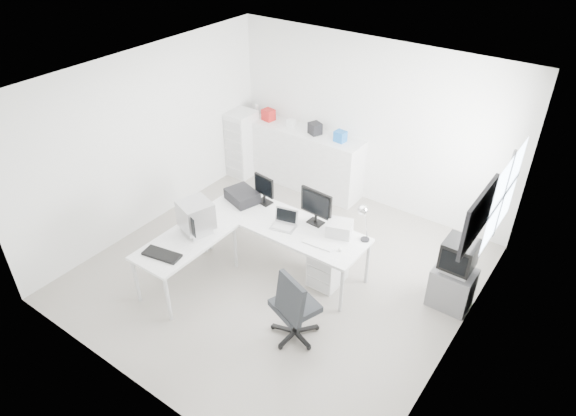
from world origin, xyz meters
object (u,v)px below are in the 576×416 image
Objects in this scene: drawer_pedestal at (328,265)px; laptop at (283,220)px; side_desk at (188,262)px; lcd_monitor_small at (264,190)px; inkjet_printer at (242,196)px; filing_cabinet at (242,144)px; crt_tv at (459,257)px; office_chair at (295,303)px; main_desk at (285,244)px; crt_monitor at (196,216)px; lcd_monitor_large at (316,207)px; laser_printer at (340,228)px; tv_cabinet at (452,287)px; sideboard at (305,159)px.

drawer_pedestal is 0.88m from laptop.
side_desk is 1.51m from lcd_monitor_small.
inkjet_printer is 2.18m from filing_cabinet.
office_chair is at bearing -129.40° from crt_tv.
filing_cabinet is at bearing 149.84° from drawer_pedestal.
side_desk is 3.11× the size of lcd_monitor_small.
laptop reaches higher than main_desk.
lcd_monitor_large is at bearing 61.03° from crt_monitor.
office_chair reaches higher than inkjet_printer.
crt_tv is at bearing -14.23° from filing_cabinet.
laser_printer is 0.66× the size of crt_monitor.
side_desk reaches higher than tv_cabinet.
office_chair is at bearing -14.90° from inkjet_printer.
sideboard is (-1.81, 1.85, -0.30)m from laser_printer.
crt_tv reaches higher than laptop.
filing_cabinet is at bearing 136.61° from crt_monitor.
lcd_monitor_large is at bearing 7.81° from lcd_monitor_small.
filing_cabinet is at bearing 158.40° from office_chair.
main_desk is at bearing -175.91° from drawer_pedestal.
laser_printer reaches higher than inkjet_printer.
drawer_pedestal is 1.15× the size of lcd_monitor_large.
crt_monitor reaches higher than crt_tv.
lcd_monitor_large reaches higher than crt_tv.
main_desk is 6.48× the size of laptop.
sideboard reaches higher than tv_cabinet.
lcd_monitor_small is 0.21× the size of sideboard.
filing_cabinet is at bearing 127.75° from laptop.
lcd_monitor_large is at bearing 35.54° from main_desk.
laser_printer is 0.15× the size of sideboard.
tv_cabinet is 3.63m from sideboard.
filing_cabinet is at bearing 148.00° from inkjet_printer.
sideboard is (-1.96, 3.10, -0.00)m from office_chair.
lcd_monitor_large is (-0.35, 0.20, 0.71)m from drawer_pedestal.
drawer_pedestal is at bearing -124.92° from laser_printer.
drawer_pedestal is 1.43m from lcd_monitor_small.
office_chair reaches higher than laptop.
filing_cabinet reaches higher than drawer_pedestal.
side_desk is at bearing -86.26° from sideboard.
laptop reaches higher than drawer_pedestal.
laser_printer is (1.60, 1.32, 0.47)m from side_desk.
laser_printer reaches higher than main_desk.
inkjet_printer is 0.36m from lcd_monitor_small.
drawer_pedestal is 1.66m from tv_cabinet.
crt_monitor is at bearing -153.40° from laptop.
tv_cabinet is (1.36, 1.65, -0.26)m from office_chair.
crt_tv is at bearing 15.32° from main_desk.
crt_monitor is at bearing -61.91° from filing_cabinet.
office_chair is (0.15, -1.25, -0.30)m from laser_printer.
sideboard reaches higher than laptop.
laptop is at bearing 5.47° from inkjet_printer.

